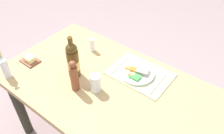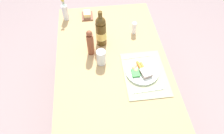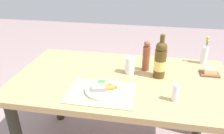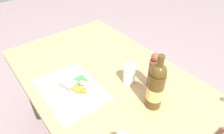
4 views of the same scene
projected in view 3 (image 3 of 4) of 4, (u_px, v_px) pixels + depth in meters
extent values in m
cube|color=tan|center=(122.00, 80.00, 1.56)|extent=(1.50, 0.85, 0.04)
cylinder|color=#2D2C1F|center=(57.00, 90.00, 2.12)|extent=(0.07, 0.07, 0.67)
cylinder|color=#2D2C1F|center=(203.00, 104.00, 1.91)|extent=(0.07, 0.07, 0.67)
cube|color=#9DA378|center=(101.00, 93.00, 1.37)|extent=(0.42, 0.30, 0.01)
cylinder|color=white|center=(104.00, 90.00, 1.38)|extent=(0.24, 0.24, 0.02)
cube|color=gray|center=(99.00, 88.00, 1.36)|extent=(0.10, 0.09, 0.03)
cylinder|color=orange|center=(109.00, 88.00, 1.36)|extent=(0.07, 0.04, 0.03)
cylinder|color=orange|center=(111.00, 87.00, 1.38)|extent=(0.08, 0.03, 0.02)
ellipsoid|color=#D8C384|center=(106.00, 83.00, 1.41)|extent=(0.03, 0.03, 0.02)
ellipsoid|color=tan|center=(110.00, 83.00, 1.42)|extent=(0.04, 0.03, 0.03)
ellipsoid|color=#D7B384|center=(113.00, 84.00, 1.40)|extent=(0.03, 0.03, 0.02)
cube|color=#3B903E|center=(103.00, 83.00, 1.42)|extent=(0.07, 0.06, 0.02)
cube|color=silver|center=(80.00, 89.00, 1.40)|extent=(0.03, 0.22, 0.00)
cube|color=silver|center=(129.00, 92.00, 1.37)|extent=(0.03, 0.21, 0.00)
cylinder|color=white|center=(175.00, 93.00, 1.28)|extent=(0.04, 0.04, 0.11)
cylinder|color=brown|center=(146.00, 59.00, 1.62)|extent=(0.05, 0.05, 0.18)
sphere|color=brown|center=(147.00, 44.00, 1.57)|extent=(0.04, 0.04, 0.04)
cylinder|color=silver|center=(204.00, 55.00, 1.73)|extent=(0.05, 0.05, 0.14)
cylinder|color=#3F7233|center=(206.00, 51.00, 1.71)|extent=(0.00, 0.00, 0.22)
sphere|color=yellow|center=(208.00, 37.00, 1.66)|extent=(0.02, 0.02, 0.02)
cylinder|color=#3F7233|center=(205.00, 51.00, 1.73)|extent=(0.00, 0.00, 0.21)
sphere|color=yellow|center=(207.00, 38.00, 1.68)|extent=(0.02, 0.02, 0.02)
cylinder|color=#3F7233|center=(206.00, 53.00, 1.72)|extent=(0.00, 0.00, 0.19)
sphere|color=gold|center=(208.00, 41.00, 1.68)|extent=(0.02, 0.02, 0.02)
cylinder|color=#4E3815|center=(160.00, 64.00, 1.52)|extent=(0.08, 0.08, 0.20)
sphere|color=#4E3815|center=(162.00, 47.00, 1.47)|extent=(0.08, 0.08, 0.08)
cylinder|color=#4E3815|center=(162.00, 41.00, 1.45)|extent=(0.03, 0.03, 0.08)
cylinder|color=#ECCE66|center=(160.00, 65.00, 1.52)|extent=(0.08, 0.08, 0.07)
cube|color=brown|center=(209.00, 74.00, 1.59)|extent=(0.13, 0.10, 0.01)
cube|color=#F6DC8C|center=(210.00, 71.00, 1.58)|extent=(0.08, 0.06, 0.04)
cylinder|color=silver|center=(130.00, 65.00, 1.59)|extent=(0.07, 0.07, 0.12)
cylinder|color=silver|center=(130.00, 68.00, 1.60)|extent=(0.06, 0.06, 0.07)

